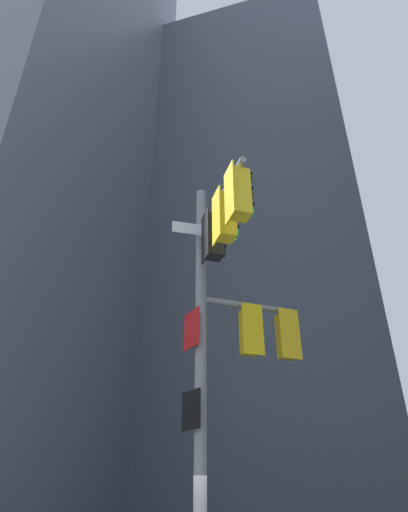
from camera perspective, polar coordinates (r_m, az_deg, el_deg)
The scene contains 3 objects.
building_tower_left at distance 32.50m, azimuth -22.87°, elevation 15.10°, with size 15.19×15.19×47.31m, color slate.
building_mid_block at distance 34.70m, azimuth 5.19°, elevation 0.13°, with size 16.45×16.45×38.32m, color #4C5460.
signal_pole_assembly at distance 9.08m, azimuth 2.70°, elevation -7.11°, with size 2.42×3.82×8.83m.
Camera 1 is at (2.58, -8.44, 1.99)m, focal length 31.17 mm.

